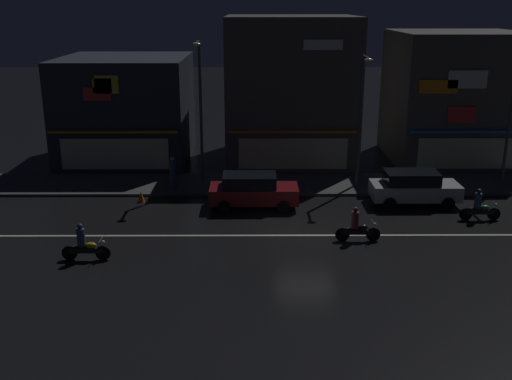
{
  "coord_description": "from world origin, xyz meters",
  "views": [
    {
      "loc": [
        -2.31,
        -23.77,
        9.61
      ],
      "look_at": [
        -2.17,
        1.97,
        1.44
      ],
      "focal_mm": 41.55,
      "sensor_mm": 36.0,
      "label": 1
    }
  ],
  "objects_px": {
    "pedestrian_on_sidewalk": "(173,174)",
    "traffic_cone": "(141,197)",
    "parked_car_near_kerb": "(253,190)",
    "motorcycle_following": "(479,207)",
    "parked_car_trailing": "(414,187)",
    "motorcycle_trailing_far": "(84,245)",
    "streetlamp_mid": "(361,110)",
    "streetlamp_west": "(200,101)",
    "motorcycle_lead": "(357,227)"
  },
  "relations": [
    {
      "from": "motorcycle_trailing_far",
      "to": "streetlamp_mid",
      "type": "bearing_deg",
      "value": -141.86
    },
    {
      "from": "parked_car_near_kerb",
      "to": "motorcycle_lead",
      "type": "xyz_separation_m",
      "value": [
        4.38,
        -4.36,
        -0.24
      ]
    },
    {
      "from": "parked_car_trailing",
      "to": "streetlamp_west",
      "type": "bearing_deg",
      "value": -16.61
    },
    {
      "from": "streetlamp_mid",
      "to": "motorcycle_trailing_far",
      "type": "bearing_deg",
      "value": -142.86
    },
    {
      "from": "parked_car_near_kerb",
      "to": "motorcycle_following",
      "type": "xyz_separation_m",
      "value": [
        10.43,
        -1.89,
        -0.24
      ]
    },
    {
      "from": "parked_car_trailing",
      "to": "motorcycle_trailing_far",
      "type": "bearing_deg",
      "value": 24.68
    },
    {
      "from": "parked_car_trailing",
      "to": "motorcycle_lead",
      "type": "height_order",
      "value": "parked_car_trailing"
    },
    {
      "from": "streetlamp_mid",
      "to": "parked_car_near_kerb",
      "type": "height_order",
      "value": "streetlamp_mid"
    },
    {
      "from": "streetlamp_mid",
      "to": "motorcycle_lead",
      "type": "bearing_deg",
      "value": -99.89
    },
    {
      "from": "streetlamp_west",
      "to": "motorcycle_lead",
      "type": "bearing_deg",
      "value": -48.36
    },
    {
      "from": "pedestrian_on_sidewalk",
      "to": "traffic_cone",
      "type": "bearing_deg",
      "value": -48.58
    },
    {
      "from": "parked_car_near_kerb",
      "to": "motorcycle_following",
      "type": "distance_m",
      "value": 10.6
    },
    {
      "from": "pedestrian_on_sidewalk",
      "to": "motorcycle_trailing_far",
      "type": "height_order",
      "value": "pedestrian_on_sidewalk"
    },
    {
      "from": "streetlamp_west",
      "to": "parked_car_trailing",
      "type": "bearing_deg",
      "value": -16.61
    },
    {
      "from": "pedestrian_on_sidewalk",
      "to": "parked_car_trailing",
      "type": "distance_m",
      "value": 12.43
    },
    {
      "from": "streetlamp_west",
      "to": "streetlamp_mid",
      "type": "height_order",
      "value": "streetlamp_west"
    },
    {
      "from": "streetlamp_west",
      "to": "parked_car_near_kerb",
      "type": "height_order",
      "value": "streetlamp_west"
    },
    {
      "from": "streetlamp_mid",
      "to": "pedestrian_on_sidewalk",
      "type": "relative_size",
      "value": 4.03
    },
    {
      "from": "streetlamp_west",
      "to": "motorcycle_trailing_far",
      "type": "xyz_separation_m",
      "value": [
        -3.78,
        -9.9,
        -4.0
      ]
    },
    {
      "from": "motorcycle_lead",
      "to": "motorcycle_trailing_far",
      "type": "xyz_separation_m",
      "value": [
        -10.92,
        -1.87,
        0.0
      ]
    },
    {
      "from": "streetlamp_mid",
      "to": "motorcycle_trailing_far",
      "type": "height_order",
      "value": "streetlamp_mid"
    },
    {
      "from": "motorcycle_lead",
      "to": "parked_car_trailing",
      "type": "bearing_deg",
      "value": -125.56
    },
    {
      "from": "streetlamp_mid",
      "to": "parked_car_trailing",
      "type": "height_order",
      "value": "streetlamp_mid"
    },
    {
      "from": "parked_car_trailing",
      "to": "motorcycle_trailing_far",
      "type": "distance_m",
      "value": 16.01
    },
    {
      "from": "parked_car_trailing",
      "to": "pedestrian_on_sidewalk",
      "type": "bearing_deg",
      "value": -10.27
    },
    {
      "from": "motorcycle_trailing_far",
      "to": "motorcycle_following",
      "type": "bearing_deg",
      "value": -164.66
    },
    {
      "from": "pedestrian_on_sidewalk",
      "to": "motorcycle_trailing_far",
      "type": "bearing_deg",
      "value": -25.71
    },
    {
      "from": "parked_car_near_kerb",
      "to": "motorcycle_following",
      "type": "relative_size",
      "value": 2.26
    },
    {
      "from": "streetlamp_mid",
      "to": "traffic_cone",
      "type": "xyz_separation_m",
      "value": [
        -11.29,
        -2.16,
        -3.98
      ]
    },
    {
      "from": "streetlamp_west",
      "to": "parked_car_trailing",
      "type": "xyz_separation_m",
      "value": [
        10.77,
        -3.21,
        -3.76
      ]
    },
    {
      "from": "streetlamp_mid",
      "to": "pedestrian_on_sidewalk",
      "type": "height_order",
      "value": "streetlamp_mid"
    },
    {
      "from": "parked_car_trailing",
      "to": "motorcycle_following",
      "type": "bearing_deg",
      "value": 135.95
    },
    {
      "from": "streetlamp_mid",
      "to": "traffic_cone",
      "type": "bearing_deg",
      "value": -169.15
    },
    {
      "from": "parked_car_trailing",
      "to": "traffic_cone",
      "type": "xyz_separation_m",
      "value": [
        -13.63,
        0.4,
        -0.59
      ]
    },
    {
      "from": "streetlamp_west",
      "to": "streetlamp_mid",
      "type": "bearing_deg",
      "value": -4.44
    },
    {
      "from": "pedestrian_on_sidewalk",
      "to": "motorcycle_lead",
      "type": "relative_size",
      "value": 0.91
    },
    {
      "from": "streetlamp_west",
      "to": "pedestrian_on_sidewalk",
      "type": "distance_m",
      "value": 4.09
    },
    {
      "from": "parked_car_near_kerb",
      "to": "motorcycle_trailing_far",
      "type": "distance_m",
      "value": 9.04
    },
    {
      "from": "motorcycle_lead",
      "to": "motorcycle_following",
      "type": "height_order",
      "value": "same"
    },
    {
      "from": "motorcycle_lead",
      "to": "motorcycle_following",
      "type": "bearing_deg",
      "value": -156.38
    },
    {
      "from": "streetlamp_mid",
      "to": "parked_car_near_kerb",
      "type": "relative_size",
      "value": 1.62
    },
    {
      "from": "pedestrian_on_sidewalk",
      "to": "parked_car_near_kerb",
      "type": "height_order",
      "value": "pedestrian_on_sidewalk"
    },
    {
      "from": "streetlamp_west",
      "to": "motorcycle_lead",
      "type": "relative_size",
      "value": 4.04
    },
    {
      "from": "pedestrian_on_sidewalk",
      "to": "parked_car_trailing",
      "type": "bearing_deg",
      "value": 68.58
    },
    {
      "from": "motorcycle_following",
      "to": "motorcycle_trailing_far",
      "type": "xyz_separation_m",
      "value": [
        -16.97,
        -4.34,
        0.0
      ]
    },
    {
      "from": "parked_car_near_kerb",
      "to": "parked_car_trailing",
      "type": "xyz_separation_m",
      "value": [
        8.0,
        0.46,
        0.0
      ]
    },
    {
      "from": "pedestrian_on_sidewalk",
      "to": "motorcycle_lead",
      "type": "distance_m",
      "value": 11.12
    },
    {
      "from": "parked_car_near_kerb",
      "to": "streetlamp_mid",
      "type": "bearing_deg",
      "value": 28.03
    },
    {
      "from": "traffic_cone",
      "to": "streetlamp_mid",
      "type": "bearing_deg",
      "value": 10.85
    },
    {
      "from": "streetlamp_west",
      "to": "parked_car_near_kerb",
      "type": "xyz_separation_m",
      "value": [
        2.76,
        -3.67,
        -3.76
      ]
    }
  ]
}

